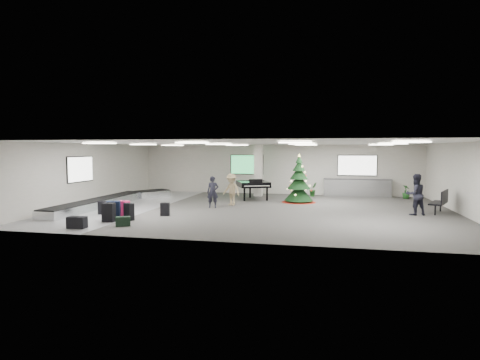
% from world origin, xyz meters
% --- Properties ---
extents(ground, '(18.00, 18.00, 0.00)m').
position_xyz_m(ground, '(0.00, 0.00, 0.00)').
color(ground, '#363431').
rests_on(ground, ground).
extents(room_envelope, '(18.02, 14.02, 3.21)m').
position_xyz_m(room_envelope, '(-0.38, 0.67, 2.33)').
color(room_envelope, '#B0ADA1').
rests_on(room_envelope, ground).
extents(baggage_carousel, '(2.28, 9.71, 0.43)m').
position_xyz_m(baggage_carousel, '(-7.84, -0.08, 0.21)').
color(baggage_carousel, silver).
rests_on(baggage_carousel, ground).
extents(service_counter, '(4.05, 0.65, 1.08)m').
position_xyz_m(service_counter, '(5.00, 6.65, 0.55)').
color(service_counter, silver).
rests_on(service_counter, ground).
extents(suitcase_0, '(0.50, 0.29, 0.78)m').
position_xyz_m(suitcase_0, '(-5.32, -4.60, 0.38)').
color(suitcase_0, black).
rests_on(suitcase_0, ground).
extents(suitcase_1, '(0.51, 0.43, 0.72)m').
position_xyz_m(suitcase_1, '(-4.72, -4.05, 0.35)').
color(suitcase_1, black).
rests_on(suitcase_1, ground).
extents(pink_suitcase, '(0.53, 0.40, 0.77)m').
position_xyz_m(pink_suitcase, '(-5.13, -3.74, 0.37)').
color(pink_suitcase, '#F11F5F').
rests_on(pink_suitcase, ground).
extents(suitcase_3, '(0.41, 0.27, 0.59)m').
position_xyz_m(suitcase_3, '(-3.70, -2.76, 0.29)').
color(suitcase_3, black).
rests_on(suitcase_3, ground).
extents(navy_suitcase, '(0.58, 0.45, 0.81)m').
position_xyz_m(navy_suitcase, '(-5.33, -4.20, 0.39)').
color(navy_suitcase, black).
rests_on(navy_suitcase, ground).
extents(green_duffel, '(0.60, 0.48, 0.37)m').
position_xyz_m(green_duffel, '(-4.34, -5.26, 0.18)').
color(green_duffel, black).
rests_on(green_duffel, ground).
extents(suitcase_8, '(0.44, 0.29, 0.61)m').
position_xyz_m(suitcase_8, '(-6.56, -2.95, 0.30)').
color(suitcase_8, black).
rests_on(suitcase_8, ground).
extents(black_duffel, '(0.68, 0.41, 0.45)m').
position_xyz_m(black_duffel, '(-5.76, -6.04, 0.22)').
color(black_duffel, black).
rests_on(black_duffel, ground).
extents(christmas_tree, '(1.87, 1.87, 2.67)m').
position_xyz_m(christmas_tree, '(1.67, 3.06, 0.91)').
color(christmas_tree, maroon).
rests_on(christmas_tree, ground).
extents(grand_piano, '(2.34, 2.62, 1.23)m').
position_xyz_m(grand_piano, '(-1.00, 3.78, 0.88)').
color(grand_piano, black).
rests_on(grand_piano, ground).
extents(bench, '(1.20, 1.76, 1.06)m').
position_xyz_m(bench, '(8.22, 0.54, 0.60)').
color(bench, black).
rests_on(bench, ground).
extents(traveler_a, '(0.64, 0.49, 1.56)m').
position_xyz_m(traveler_a, '(-2.36, 0.07, 0.78)').
color(traveler_a, black).
rests_on(traveler_a, ground).
extents(traveler_b, '(1.22, 1.03, 1.64)m').
position_xyz_m(traveler_b, '(-1.65, 1.12, 0.82)').
color(traveler_b, '#937E5B').
rests_on(traveler_b, ground).
extents(traveler_bench, '(1.07, 0.95, 1.82)m').
position_xyz_m(traveler_bench, '(6.98, -0.22, 0.91)').
color(traveler_bench, black).
rests_on(traveler_bench, ground).
extents(potted_plant_left, '(0.62, 0.61, 0.88)m').
position_xyz_m(potted_plant_left, '(2.35, 6.03, 0.44)').
color(potted_plant_left, '#123A19').
rests_on(potted_plant_left, ground).
extents(potted_plant_right, '(0.59, 0.59, 0.81)m').
position_xyz_m(potted_plant_right, '(7.73, 5.99, 0.41)').
color(potted_plant_right, '#123A19').
rests_on(potted_plant_right, ground).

